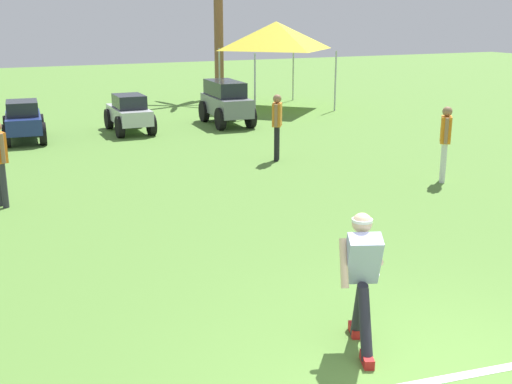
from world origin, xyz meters
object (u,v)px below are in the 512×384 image
object	(u,v)px
teammate_deep	(277,121)
parked_car_slot_c	(129,113)
palm_tree_left_of_centre	(219,13)
frisbee_thrower	(362,274)
event_tent	(276,36)
frisbee_in_flight	(369,273)
parked_car_slot_d	(226,101)
parked_car_slot_b	(23,120)
teammate_midfield	(445,137)

from	to	relation	value
teammate_deep	parked_car_slot_c	xyz separation A→B (m)	(-2.20, 5.17, -0.38)
teammate_deep	palm_tree_left_of_centre	bearing A→B (deg)	74.40
frisbee_thrower	event_tent	size ratio (longest dim) A/B	0.43
frisbee_thrower	teammate_deep	xyz separation A→B (m)	(3.17, 8.17, 0.14)
frisbee_in_flight	teammate_deep	distance (m)	8.24
frisbee_thrower	parked_car_slot_d	size ratio (longest dim) A/B	0.58
parked_car_slot_c	event_tent	distance (m)	6.96
event_tent	teammate_deep	bearing A→B (deg)	-116.61
frisbee_in_flight	teammate_deep	bearing A→B (deg)	70.23
frisbee_in_flight	event_tent	distance (m)	17.06
parked_car_slot_b	frisbee_thrower	bearing A→B (deg)	-81.57
event_tent	teammate_midfield	bearing A→B (deg)	-98.79
frisbee_thrower	teammate_midfield	xyz separation A→B (m)	(5.38, 4.95, 0.14)
teammate_midfield	palm_tree_left_of_centre	bearing A→B (deg)	86.04
frisbee_in_flight	parked_car_slot_b	bearing A→B (deg)	100.39
teammate_deep	parked_car_slot_c	world-z (taller)	teammate_deep
parked_car_slot_c	event_tent	bearing A→B (deg)	23.38
parked_car_slot_b	palm_tree_left_of_centre	distance (m)	10.96
parked_car_slot_b	palm_tree_left_of_centre	bearing A→B (deg)	37.90
parked_car_slot_b	palm_tree_left_of_centre	world-z (taller)	palm_tree_left_of_centre
parked_car_slot_b	parked_car_slot_d	xyz separation A→B (m)	(6.00, 0.15, 0.16)
teammate_midfield	parked_car_slot_b	distance (m)	11.07
palm_tree_left_of_centre	frisbee_thrower	bearing A→B (deg)	-107.97
frisbee_in_flight	teammate_deep	size ratio (longest dim) A/B	0.19
parked_car_slot_c	frisbee_in_flight	bearing A→B (deg)	-92.60
teammate_midfield	parked_car_slot_b	world-z (taller)	teammate_midfield
frisbee_in_flight	event_tent	xyz separation A→B (m)	(6.70, 15.56, 2.00)
frisbee_thrower	teammate_midfield	bearing A→B (deg)	42.61
teammate_deep	teammate_midfield	bearing A→B (deg)	-55.56
teammate_midfield	parked_car_slot_d	world-z (taller)	teammate_midfield
frisbee_thrower	event_tent	distance (m)	17.57
palm_tree_left_of_centre	parked_car_slot_b	bearing A→B (deg)	-142.10
frisbee_thrower	event_tent	bearing A→B (deg)	66.08
event_tent	frisbee_thrower	bearing A→B (deg)	-113.92
parked_car_slot_b	event_tent	world-z (taller)	event_tent
teammate_midfield	parked_car_slot_b	size ratio (longest dim) A/B	0.69
frisbee_thrower	parked_car_slot_b	size ratio (longest dim) A/B	0.62
frisbee_thrower	teammate_deep	distance (m)	8.76
parked_car_slot_c	palm_tree_left_of_centre	world-z (taller)	palm_tree_left_of_centre
teammate_midfield	palm_tree_left_of_centre	xyz separation A→B (m)	(1.02, 14.79, 2.43)
teammate_deep	parked_car_slot_b	size ratio (longest dim) A/B	0.69
palm_tree_left_of_centre	teammate_deep	bearing A→B (deg)	-105.60
parked_car_slot_d	palm_tree_left_of_centre	size ratio (longest dim) A/B	0.43
parked_car_slot_c	parked_car_slot_d	size ratio (longest dim) A/B	0.90
frisbee_in_flight	teammate_deep	world-z (taller)	teammate_deep
parked_car_slot_b	parked_car_slot_c	xyz separation A→B (m)	(2.94, 0.10, 0.00)
teammate_midfield	parked_car_slot_c	bearing A→B (deg)	117.70
teammate_deep	palm_tree_left_of_centre	world-z (taller)	palm_tree_left_of_centre
frisbee_thrower	teammate_midfield	size ratio (longest dim) A/B	0.91
frisbee_thrower	parked_car_slot_d	bearing A→B (deg)	73.18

